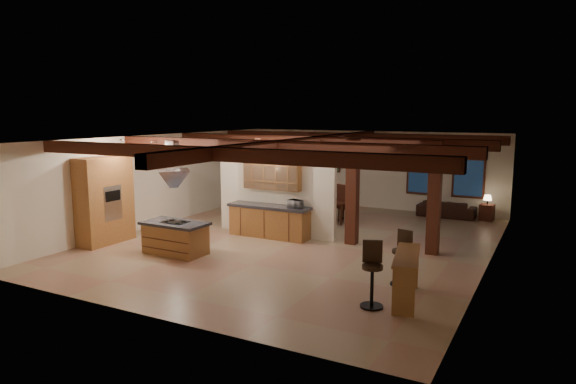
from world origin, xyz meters
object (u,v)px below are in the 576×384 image
kitchen_island (175,238)px  bar_counter (407,269)px  sofa (446,209)px  dining_table (315,211)px

kitchen_island → bar_counter: bar_counter is taller
bar_counter → kitchen_island: bearing=175.2°
sofa → dining_table: bearing=38.3°
dining_table → bar_counter: (4.60, -5.74, 0.27)m
sofa → bar_counter: size_ratio=1.06×
dining_table → sofa: 4.68m
kitchen_island → dining_table: (1.51, 5.22, -0.07)m
kitchen_island → bar_counter: (6.11, -0.51, 0.20)m
kitchen_island → sofa: kitchen_island is taller
kitchen_island → dining_table: bearing=73.9°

